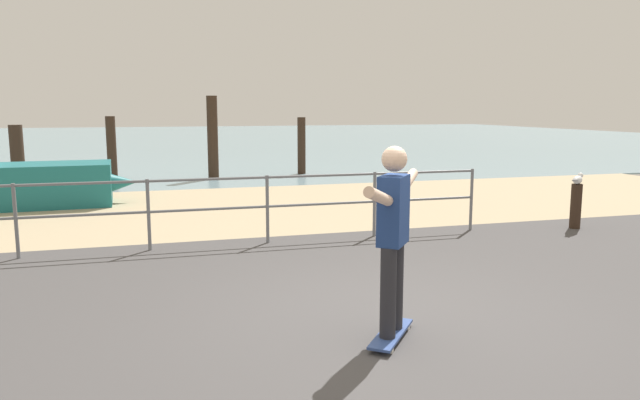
% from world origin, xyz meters
% --- Properties ---
extents(ground_plane, '(24.00, 10.00, 0.04)m').
position_xyz_m(ground_plane, '(0.00, -1.00, 0.00)').
color(ground_plane, '#474444').
rests_on(ground_plane, ground).
extents(beach_strip, '(24.00, 6.00, 0.04)m').
position_xyz_m(beach_strip, '(0.00, 7.00, 0.00)').
color(beach_strip, tan).
rests_on(beach_strip, ground).
extents(sea_surface, '(72.00, 50.00, 0.04)m').
position_xyz_m(sea_surface, '(0.00, 35.00, 0.00)').
color(sea_surface, '#75939E').
rests_on(sea_surface, ground).
extents(railing_fence, '(10.40, 0.05, 1.05)m').
position_xyz_m(railing_fence, '(-2.14, 3.60, 0.70)').
color(railing_fence, slate).
rests_on(railing_fence, ground).
extents(sailboat, '(4.99, 1.57, 5.27)m').
position_xyz_m(sailboat, '(-4.93, 8.25, 0.52)').
color(sailboat, '#19666B').
rests_on(sailboat, ground).
extents(skateboard, '(0.65, 0.75, 0.08)m').
position_xyz_m(skateboard, '(-0.11, -0.47, 0.07)').
color(skateboard, '#334C8C').
rests_on(skateboard, ground).
extents(skateboarder, '(0.96, 1.19, 1.65)m').
position_xyz_m(skateboarder, '(-0.11, -0.47, 1.02)').
color(skateboarder, '#26262B').
rests_on(skateboarder, skateboard).
extents(bollard_short, '(0.18, 0.18, 0.78)m').
position_xyz_m(bollard_short, '(4.81, 3.24, 0.39)').
color(bollard_short, '#332319').
rests_on(bollard_short, ground).
extents(seagull, '(0.41, 0.34, 0.18)m').
position_xyz_m(seagull, '(4.82, 3.25, 0.85)').
color(seagull, white).
rests_on(seagull, bollard_short).
extents(groyne_post_0, '(0.38, 0.38, 1.55)m').
position_xyz_m(groyne_post_0, '(-5.82, 14.24, 0.77)').
color(groyne_post_0, '#332319').
rests_on(groyne_post_0, ground).
extents(groyne_post_1, '(0.26, 0.26, 1.81)m').
position_xyz_m(groyne_post_1, '(-3.07, 12.20, 0.91)').
color(groyne_post_1, '#332319').
rests_on(groyne_post_1, ground).
extents(groyne_post_2, '(0.30, 0.30, 2.38)m').
position_xyz_m(groyne_post_2, '(-0.32, 12.19, 1.19)').
color(groyne_post_2, '#332319').
rests_on(groyne_post_2, ground).
extents(groyne_post_3, '(0.25, 0.25, 1.75)m').
position_xyz_m(groyne_post_3, '(2.43, 12.69, 0.88)').
color(groyne_post_3, '#332319').
rests_on(groyne_post_3, ground).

